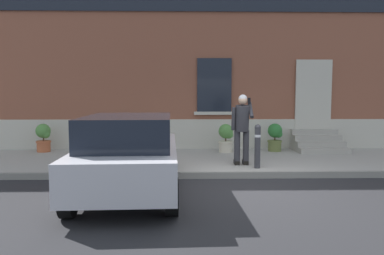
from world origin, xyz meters
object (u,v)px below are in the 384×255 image
object	(u,v)px
planter_terracotta	(44,137)
planter_charcoal	(136,136)
hatchback_car_silver	(130,153)
bollard_far_left	(103,145)
planter_cream	(226,137)
bollard_near_person	(257,145)
planter_olive	(275,137)
person_on_phone	(242,125)

from	to	relation	value
planter_terracotta	planter_charcoal	size ratio (longest dim) A/B	1.00
planter_terracotta	hatchback_car_silver	bearing A→B (deg)	-52.92
bollard_far_left	planter_cream	world-z (taller)	bollard_far_left
bollard_near_person	planter_cream	bearing A→B (deg)	100.67
planter_terracotta	planter_olive	size ratio (longest dim) A/B	1.00
planter_charcoal	planter_cream	bearing A→B (deg)	-7.14
planter_cream	planter_charcoal	bearing A→B (deg)	172.86
bollard_far_left	planter_cream	bearing A→B (deg)	37.76
bollard_far_left	planter_cream	size ratio (longest dim) A/B	1.22
bollard_near_person	planter_olive	xyz separation A→B (m)	(1.08, 2.61, -0.11)
person_on_phone	planter_cream	distance (m)	2.16
bollard_near_person	planter_cream	xyz separation A→B (m)	(-0.46, 2.45, -0.11)
bollard_far_left	planter_olive	size ratio (longest dim) A/B	1.22
bollard_far_left	planter_terracotta	size ratio (longest dim) A/B	1.22
planter_olive	bollard_near_person	bearing A→B (deg)	-112.41
hatchback_car_silver	planter_terracotta	distance (m)	5.39
person_on_phone	planter_olive	distance (m)	2.69
planter_charcoal	person_on_phone	bearing A→B (deg)	-39.68
person_on_phone	planter_charcoal	distance (m)	3.84
planter_charcoal	planter_terracotta	bearing A→B (deg)	-177.10
bollard_far_left	person_on_phone	distance (m)	3.37
planter_charcoal	planter_olive	bearing A→B (deg)	-2.54
bollard_near_person	planter_cream	world-z (taller)	bollard_near_person
planter_terracotta	planter_olive	world-z (taller)	same
person_on_phone	planter_cream	bearing A→B (deg)	92.02
planter_olive	hatchback_car_silver	bearing A→B (deg)	-132.25
hatchback_car_silver	person_on_phone	distance (m)	3.20
planter_olive	planter_terracotta	bearing A→B (deg)	179.59
hatchback_car_silver	bollard_far_left	size ratio (longest dim) A/B	3.94
bollard_near_person	planter_cream	size ratio (longest dim) A/B	1.22
bollard_near_person	bollard_far_left	distance (m)	3.63
hatchback_car_silver	planter_cream	xyz separation A→B (m)	(2.32, 4.09, -0.18)
person_on_phone	planter_charcoal	bearing A→B (deg)	138.28
hatchback_car_silver	planter_cream	bearing A→B (deg)	60.46
bollard_near_person	planter_charcoal	distance (m)	4.29
person_on_phone	planter_olive	bearing A→B (deg)	56.09
planter_charcoal	bollard_near_person	bearing A→B (deg)	-40.83
planter_cream	planter_olive	bearing A→B (deg)	5.82
bollard_near_person	planter_terracotta	world-z (taller)	bollard_near_person
bollard_near_person	person_on_phone	bearing A→B (deg)	130.18
person_on_phone	planter_terracotta	size ratio (longest dim) A/B	2.03
bollard_far_left	planter_terracotta	distance (m)	3.58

